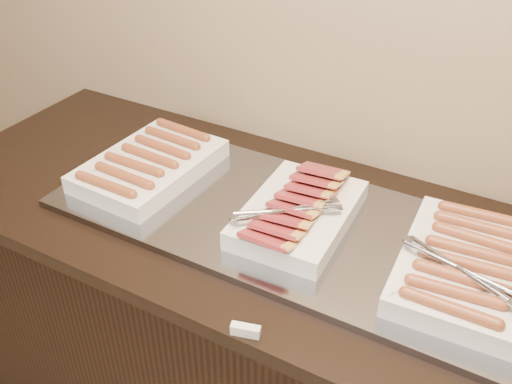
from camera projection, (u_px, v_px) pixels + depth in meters
counter at (283, 345)px, 1.68m from camera, size 2.06×0.76×0.90m
warming_tray at (287, 222)px, 1.43m from camera, size 1.20×0.50×0.02m
dish_left at (150, 164)px, 1.58m from camera, size 0.28×0.41×0.07m
dish_center at (298, 212)px, 1.39m from camera, size 0.26×0.38×0.09m
dish_right at (464, 266)px, 1.23m from camera, size 0.29×0.41×0.08m
label_holder at (246, 330)px, 1.13m from camera, size 0.06×0.03×0.02m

